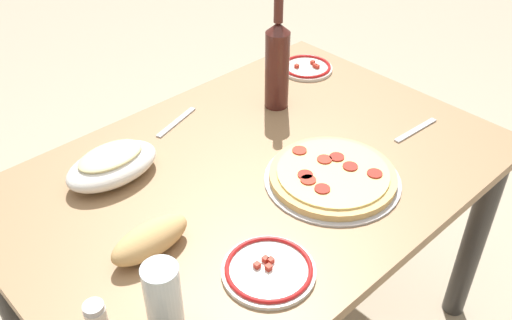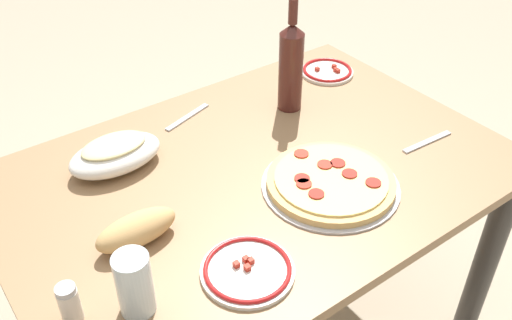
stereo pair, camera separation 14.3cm
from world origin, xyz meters
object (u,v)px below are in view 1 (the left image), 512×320
object	(u,v)px
dining_table	(256,203)
bread_loaf	(150,240)
baked_pasta_dish	(112,164)
water_glass	(163,295)
side_plate_far	(307,67)
pepperoni_pizza	(333,176)
wine_bottle	(277,64)
side_plate_near	(269,270)

from	to	relation	value
dining_table	bread_loaf	world-z (taller)	bread_loaf
bread_loaf	baked_pasta_dish	bearing A→B (deg)	73.82
dining_table	water_glass	world-z (taller)	water_glass
baked_pasta_dish	water_glass	size ratio (longest dim) A/B	1.75
side_plate_far	bread_loaf	size ratio (longest dim) A/B	0.91
pepperoni_pizza	baked_pasta_dish	world-z (taller)	baked_pasta_dish
wine_bottle	water_glass	size ratio (longest dim) A/B	2.42
dining_table	baked_pasta_dish	size ratio (longest dim) A/B	5.31
baked_pasta_dish	side_plate_far	world-z (taller)	baked_pasta_dish
wine_bottle	side_plate_far	world-z (taller)	wine_bottle
bread_loaf	pepperoni_pizza	bearing A→B (deg)	-13.03
baked_pasta_dish	bread_loaf	distance (m)	0.29
side_plate_near	side_plate_far	distance (m)	0.89
side_plate_near	pepperoni_pizza	bearing A→B (deg)	18.21
wine_bottle	side_plate_near	distance (m)	0.67
baked_pasta_dish	side_plate_near	world-z (taller)	baked_pasta_dish
wine_bottle	bread_loaf	xyz separation A→B (m)	(-0.62, -0.24, -0.10)
dining_table	baked_pasta_dish	world-z (taller)	baked_pasta_dish
dining_table	pepperoni_pizza	xyz separation A→B (m)	(0.11, -0.16, 0.13)
wine_bottle	side_plate_near	xyz separation A→B (m)	(-0.48, -0.46, -0.13)
pepperoni_pizza	side_plate_far	size ratio (longest dim) A/B	2.00
pepperoni_pizza	bread_loaf	size ratio (longest dim) A/B	1.82
dining_table	baked_pasta_dish	xyz separation A→B (m)	(-0.28, 0.22, 0.16)
wine_bottle	water_glass	distance (m)	0.81
pepperoni_pizza	side_plate_near	bearing A→B (deg)	-161.79
side_plate_far	water_glass	bearing A→B (deg)	-152.04
dining_table	water_glass	xyz separation A→B (m)	(-0.44, -0.22, 0.18)
pepperoni_pizza	baked_pasta_dish	xyz separation A→B (m)	(-0.38, 0.38, 0.03)
pepperoni_pizza	dining_table	bearing A→B (deg)	123.17
side_plate_far	bread_loaf	xyz separation A→B (m)	(-0.85, -0.33, 0.03)
dining_table	water_glass	bearing A→B (deg)	-153.65
baked_pasta_dish	wine_bottle	bearing A→B (deg)	-3.82
pepperoni_pizza	wine_bottle	distance (m)	0.40
wine_bottle	side_plate_near	bearing A→B (deg)	-136.35
pepperoni_pizza	bread_loaf	xyz separation A→B (m)	(-0.46, 0.11, 0.02)
pepperoni_pizza	side_plate_near	distance (m)	0.34
pepperoni_pizza	baked_pasta_dish	size ratio (longest dim) A/B	1.41
dining_table	wine_bottle	distance (m)	0.41
side_plate_far	bread_loaf	world-z (taller)	bread_loaf
pepperoni_pizza	side_plate_far	bearing A→B (deg)	48.84
pepperoni_pizza	bread_loaf	bearing A→B (deg)	166.97
wine_bottle	bread_loaf	distance (m)	0.67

